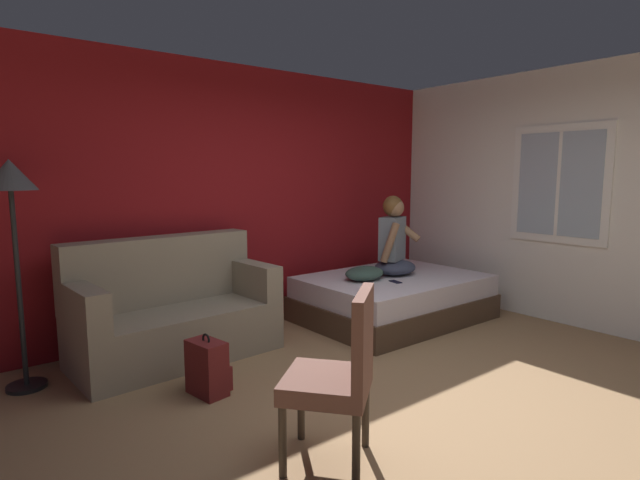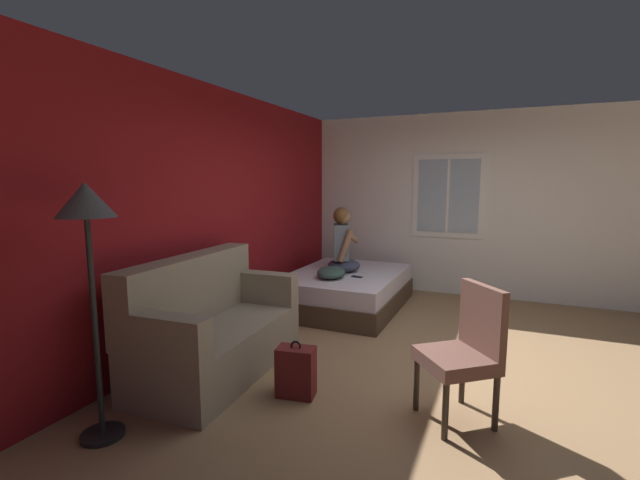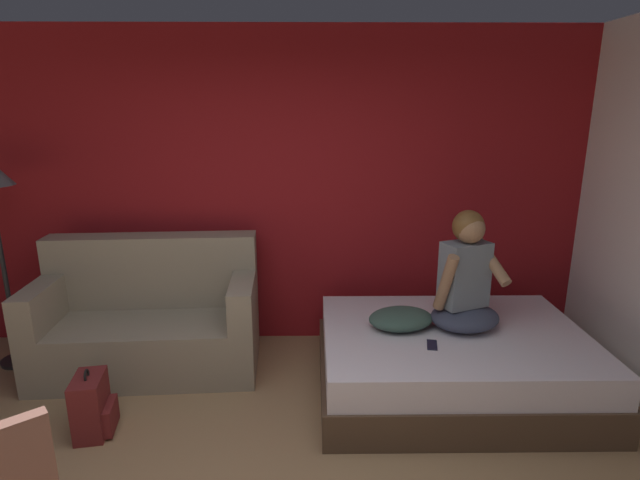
% 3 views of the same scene
% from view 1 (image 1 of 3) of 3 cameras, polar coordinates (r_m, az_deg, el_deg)
% --- Properties ---
extents(ground_plane, '(40.00, 40.00, 0.00)m').
position_cam_1_polar(ground_plane, '(3.71, 10.76, -18.04)').
color(ground_plane, '#93704C').
extents(wall_back_accent, '(10.40, 0.16, 2.70)m').
position_cam_1_polar(wall_back_accent, '(5.35, -9.89, 4.85)').
color(wall_back_accent, maroon).
rests_on(wall_back_accent, ground).
extents(wall_side_with_window, '(0.19, 6.30, 2.70)m').
position_cam_1_polar(wall_side_with_window, '(5.76, 29.50, 4.19)').
color(wall_side_with_window, silver).
rests_on(wall_side_with_window, ground).
extents(bed, '(1.95, 1.43, 0.48)m').
position_cam_1_polar(bed, '(5.60, 8.37, -6.54)').
color(bed, '#4C3828').
rests_on(bed, ground).
extents(couch, '(1.74, 0.92, 1.04)m').
position_cam_1_polar(couch, '(4.59, -16.46, -7.92)').
color(couch, gray).
rests_on(couch, ground).
extents(side_chair, '(0.65, 0.65, 0.98)m').
position_cam_1_polar(side_chair, '(2.81, 2.20, -14.72)').
color(side_chair, '#382D23').
rests_on(side_chair, ground).
extents(person_seated, '(0.65, 0.61, 0.88)m').
position_cam_1_polar(person_seated, '(5.59, 8.45, -0.29)').
color(person_seated, '#383D51').
rests_on(person_seated, bed).
extents(backpack, '(0.27, 0.33, 0.46)m').
position_cam_1_polar(backpack, '(3.83, -12.67, -14.12)').
color(backpack, maroon).
rests_on(backpack, ground).
extents(throw_pillow, '(0.55, 0.45, 0.14)m').
position_cam_1_polar(throw_pillow, '(5.30, 5.10, -3.80)').
color(throw_pillow, '#385147').
rests_on(throw_pillow, bed).
extents(cell_phone, '(0.10, 0.15, 0.01)m').
position_cam_1_polar(cell_phone, '(5.23, 8.62, -4.74)').
color(cell_phone, black).
rests_on(cell_phone, bed).
extents(floor_lamp, '(0.36, 0.36, 1.70)m').
position_cam_1_polar(floor_lamp, '(4.19, -31.79, 4.17)').
color(floor_lamp, black).
rests_on(floor_lamp, ground).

